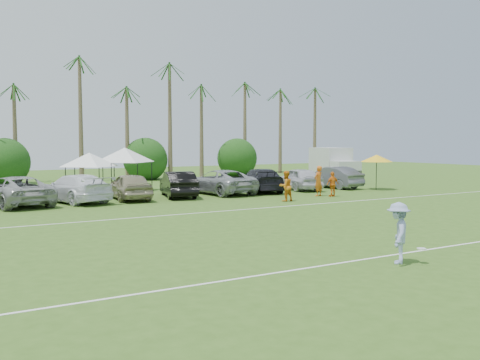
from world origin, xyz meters
TOP-DOWN VIEW (x-y plane):
  - ground at (0.00, 0.00)m, footprint 120.00×120.00m
  - field_lines at (0.00, 8.00)m, footprint 80.00×12.10m
  - palm_tree_4 at (-4.00, 38.00)m, footprint 2.40×2.40m
  - palm_tree_5 at (0.00, 38.00)m, footprint 2.40×2.40m
  - palm_tree_6 at (4.00, 38.00)m, footprint 2.40×2.40m
  - palm_tree_7 at (8.00, 38.00)m, footprint 2.40×2.40m
  - palm_tree_8 at (13.00, 38.00)m, footprint 2.40×2.40m
  - palm_tree_9 at (18.00, 38.00)m, footprint 2.40×2.40m
  - palm_tree_10 at (23.00, 38.00)m, footprint 2.40×2.40m
  - palm_tree_11 at (27.00, 38.00)m, footprint 2.40×2.40m
  - bush_tree_1 at (-6.00, 39.00)m, footprint 4.00×4.00m
  - bush_tree_2 at (6.00, 39.00)m, footprint 4.00×4.00m
  - bush_tree_3 at (16.00, 39.00)m, footprint 4.00×4.00m
  - sideline_player_a at (10.24, 17.47)m, footprint 0.83×0.67m
  - sideline_player_b at (6.62, 16.07)m, footprint 0.91×0.72m
  - sideline_player_c at (10.84, 16.75)m, footprint 0.94×0.40m
  - box_truck at (19.27, 26.41)m, footprint 3.52×6.19m
  - canopy_tent_left at (-2.19, 26.56)m, footprint 4.03×4.03m
  - canopy_tent_right at (0.61, 27.45)m, footprint 4.50×4.50m
  - market_umbrella at (16.89, 18.91)m, footprint 2.33×2.33m
  - frisbee_player at (-0.09, 1.13)m, footprint 1.36×1.28m
  - parked_car_2 at (-7.56, 21.94)m, footprint 3.77×6.33m
  - parked_car_3 at (-4.33, 21.87)m, footprint 3.70×6.08m
  - parked_car_4 at (-1.09, 21.69)m, footprint 2.35×4.98m
  - parked_car_5 at (2.15, 21.67)m, footprint 2.94×5.28m
  - parked_car_6 at (5.39, 22.01)m, footprint 3.23×6.14m
  - parked_car_7 at (8.63, 21.94)m, footprint 3.88×6.10m
  - parked_car_8 at (11.87, 21.70)m, footprint 2.79×5.11m
  - parked_car_9 at (15.11, 21.72)m, footprint 2.16×5.13m

SIDE VIEW (x-z plane):
  - ground at x=0.00m, z-range 0.00..0.00m
  - field_lines at x=0.00m, z-range 0.00..0.01m
  - sideline_player_c at x=10.84m, z-range 0.00..1.61m
  - parked_car_2 at x=-7.56m, z-range 0.00..1.65m
  - parked_car_3 at x=-4.33m, z-range 0.00..1.65m
  - parked_car_4 at x=-1.09m, z-range 0.00..1.65m
  - parked_car_5 at x=2.15m, z-range 0.00..1.65m
  - parked_car_6 at x=5.39m, z-range 0.00..1.65m
  - parked_car_7 at x=8.63m, z-range 0.00..1.65m
  - parked_car_8 at x=11.87m, z-range 0.00..1.65m
  - parked_car_9 at x=15.11m, z-range 0.00..1.65m
  - frisbee_player at x=-0.09m, z-range 0.00..1.80m
  - sideline_player_b at x=6.62m, z-range 0.00..1.82m
  - sideline_player_a at x=10.24m, z-range 0.00..1.97m
  - box_truck at x=19.27m, z-range 0.10..3.11m
  - bush_tree_1 at x=-6.00m, z-range -0.20..3.80m
  - bush_tree_2 at x=6.00m, z-range -0.20..3.80m
  - bush_tree_3 at x=16.00m, z-range -0.20..3.80m
  - market_umbrella at x=16.89m, z-range 1.03..3.62m
  - canopy_tent_left at x=-2.19m, z-range 1.16..4.43m
  - canopy_tent_right at x=0.61m, z-range 1.30..4.95m
  - palm_tree_4 at x=-4.00m, z-range 3.03..11.93m
  - palm_tree_8 at x=13.00m, z-range 3.03..11.93m
  - palm_tree_5 at x=0.00m, z-range 3.40..13.30m
  - palm_tree_9 at x=18.00m, z-range 3.40..13.30m
  - palm_tree_6 at x=4.00m, z-range 3.76..14.66m
  - palm_tree_10 at x=23.00m, z-range 3.76..14.66m
  - palm_tree_7 at x=8.00m, z-range 4.11..16.01m
  - palm_tree_11 at x=27.00m, z-range 4.11..16.01m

